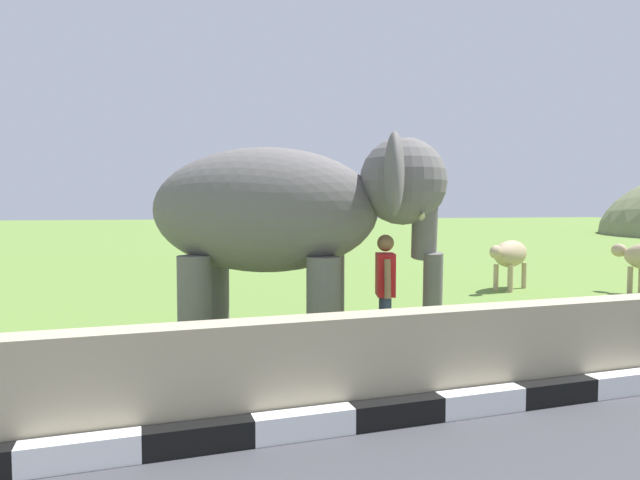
% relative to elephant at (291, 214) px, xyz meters
% --- Properties ---
extents(barrier_parapet, '(28.00, 0.36, 1.00)m').
position_rel_elephant_xyz_m(barrier_parapet, '(-1.43, -2.42, -1.44)').
color(barrier_parapet, tan).
rests_on(barrier_parapet, ground_plane).
extents(elephant, '(4.03, 3.23, 2.95)m').
position_rel_elephant_xyz_m(elephant, '(0.00, 0.00, 0.00)').
color(elephant, slate).
rests_on(elephant, ground_plane).
extents(person_handler, '(0.36, 0.68, 1.66)m').
position_rel_elephant_xyz_m(person_handler, '(1.22, -0.41, -1.01)').
color(person_handler, navy).
rests_on(person_handler, ground_plane).
extents(cow_near, '(1.83, 1.35, 1.23)m').
position_rel_elephant_xyz_m(cow_near, '(6.77, 4.21, -1.06)').
color(cow_near, tan).
rests_on(cow_near, ground_plane).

